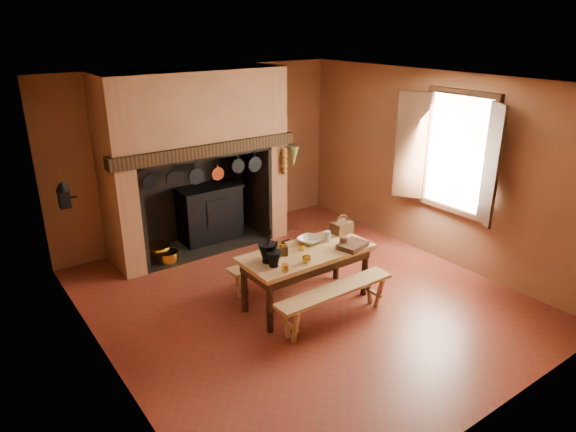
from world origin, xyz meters
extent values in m
plane|color=#5F2816|center=(0.00, 0.00, 0.00)|extent=(5.50, 5.50, 0.00)
plane|color=silver|center=(0.00, 0.00, 2.80)|extent=(5.50, 5.50, 0.00)
cube|color=#8F5A39|center=(0.00, 2.75, 1.40)|extent=(5.00, 0.02, 2.80)
cube|color=#8F5A39|center=(-2.50, 0.00, 1.40)|extent=(0.02, 5.50, 2.80)
cube|color=#8F5A39|center=(2.50, 0.00, 1.40)|extent=(0.02, 5.50, 2.80)
cube|color=#8F5A39|center=(0.00, -2.75, 1.40)|extent=(5.00, 0.02, 2.80)
cube|color=#8F5A39|center=(-1.55, 2.30, 1.40)|extent=(0.30, 0.90, 2.80)
cube|color=#8F5A39|center=(0.95, 2.30, 1.40)|extent=(0.30, 0.90, 2.80)
cube|color=#8F5A39|center=(-0.30, 2.30, 2.20)|extent=(2.20, 0.90, 1.20)
cube|color=black|center=(-0.30, 1.90, 1.69)|extent=(2.95, 0.22, 0.18)
cube|color=black|center=(-0.30, 2.72, 0.80)|extent=(2.20, 0.06, 1.60)
cube|color=black|center=(-0.30, 2.30, 0.01)|extent=(2.20, 0.90, 0.02)
cube|color=black|center=(-0.05, 2.45, 0.45)|extent=(1.00, 0.50, 0.90)
cube|color=black|center=(-0.05, 2.43, 0.92)|extent=(1.04, 0.54, 0.04)
cube|color=black|center=(-0.05, 2.19, 0.55)|extent=(0.35, 0.02, 0.45)
cylinder|color=black|center=(0.50, 2.45, 1.25)|extent=(0.10, 0.10, 0.70)
cylinder|color=gold|center=(-0.20, 2.17, 0.55)|extent=(0.03, 0.03, 0.03)
cylinder|color=gold|center=(0.10, 2.17, 0.55)|extent=(0.03, 0.03, 0.03)
cylinder|color=gold|center=(-1.05, 2.30, 0.10)|extent=(0.40, 0.40, 0.20)
cylinder|color=gold|center=(-1.00, 2.05, 0.09)|extent=(0.34, 0.34, 0.18)
cube|color=black|center=(-1.25, 2.40, 0.08)|extent=(0.18, 0.18, 0.16)
cone|color=brown|center=(1.18, 1.79, 1.38)|extent=(0.20, 0.20, 0.35)
cube|color=white|center=(2.48, -0.40, 1.70)|extent=(0.02, 1.00, 1.60)
cube|color=#351E10|center=(2.45, -0.40, 2.54)|extent=(0.08, 1.16, 0.08)
cube|color=#351E10|center=(2.45, -0.40, 0.86)|extent=(0.08, 1.16, 0.08)
cube|color=#351E10|center=(2.25, -1.08, 1.70)|extent=(0.29, 0.39, 1.60)
cube|color=#351E10|center=(2.25, 0.28, 1.70)|extent=(0.29, 0.39, 1.60)
cube|color=black|center=(-2.42, 1.55, 1.45)|extent=(0.12, 0.12, 0.22)
cone|color=black|center=(-2.42, 1.55, 1.60)|extent=(0.16, 0.16, 0.10)
cylinder|color=black|center=(-2.33, 1.55, 1.45)|extent=(0.12, 0.02, 0.02)
cube|color=#A4784B|center=(-0.02, -0.13, 0.71)|extent=(1.71, 0.76, 0.06)
cube|color=#351E10|center=(-0.02, -0.13, 0.62)|extent=(1.59, 0.64, 0.13)
cylinder|color=#351E10|center=(-0.77, -0.41, 0.34)|extent=(0.09, 0.09, 0.68)
cylinder|color=#351E10|center=(0.74, -0.41, 0.34)|extent=(0.09, 0.09, 0.68)
cylinder|color=#351E10|center=(-0.77, 0.16, 0.34)|extent=(0.09, 0.09, 0.68)
cylinder|color=#351E10|center=(0.74, 0.16, 0.34)|extent=(0.09, 0.09, 0.68)
cube|color=#A4784B|center=(-0.02, -0.69, 0.44)|extent=(1.63, 0.28, 0.04)
cube|color=#A4784B|center=(-0.02, 0.44, 0.42)|extent=(1.57, 0.28, 0.04)
cylinder|color=black|center=(-0.59, -0.10, 0.76)|extent=(0.14, 0.14, 0.04)
cone|color=black|center=(-0.59, -0.10, 0.88)|extent=(0.24, 0.24, 0.19)
cylinder|color=black|center=(-0.56, -0.10, 1.05)|extent=(0.10, 0.06, 0.19)
cylinder|color=black|center=(-0.60, -0.24, 0.76)|extent=(0.11, 0.11, 0.03)
cone|color=black|center=(-0.60, -0.24, 0.85)|extent=(0.19, 0.19, 0.15)
cylinder|color=black|center=(-0.57, -0.24, 0.98)|extent=(0.08, 0.05, 0.15)
cube|color=#351E10|center=(-0.33, -0.03, 0.80)|extent=(0.16, 0.16, 0.12)
cylinder|color=gold|center=(-0.33, -0.03, 0.88)|extent=(0.09, 0.09, 0.03)
cylinder|color=black|center=(-0.28, -0.03, 0.92)|extent=(0.10, 0.06, 0.03)
cylinder|color=gold|center=(-0.56, -0.43, 0.78)|extent=(0.10, 0.10, 0.09)
cylinder|color=gold|center=(-0.05, -0.07, 0.78)|extent=(0.09, 0.09, 0.08)
imported|color=#C3BC96|center=(0.16, 0.05, 0.78)|extent=(0.37, 0.37, 0.07)
cylinder|color=brown|center=(0.45, -0.29, 0.80)|extent=(0.12, 0.12, 0.13)
cylinder|color=beige|center=(0.39, -0.04, 0.81)|extent=(0.09, 0.09, 0.14)
cube|color=#442D14|center=(0.74, 0.07, 0.82)|extent=(0.29, 0.21, 0.16)
torus|color=#442D14|center=(0.74, 0.07, 0.89)|extent=(0.22, 0.03, 0.22)
cube|color=#351E10|center=(0.52, -0.39, 0.77)|extent=(0.43, 0.35, 0.06)
imported|color=gold|center=(-0.22, -0.39, 0.78)|extent=(0.12, 0.12, 0.09)
camera|label=1|loc=(-3.65, -4.75, 3.46)|focal=32.00mm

